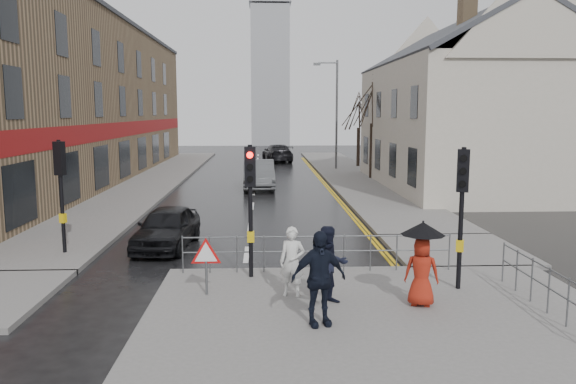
{
  "coord_description": "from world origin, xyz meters",
  "views": [
    {
      "loc": [
        0.54,
        -13.84,
        4.34
      ],
      "look_at": [
        1.3,
        3.5,
        1.87
      ],
      "focal_mm": 35.0,
      "sensor_mm": 36.0,
      "label": 1
    }
  ],
  "objects": [
    {
      "name": "pedestrian_d",
      "position": [
        1.61,
        -3.17,
        1.1
      ],
      "size": [
        1.2,
        0.72,
        1.91
      ],
      "primitive_type": "imported",
      "rotation": [
        0.0,
        0.0,
        0.24
      ],
      "color": "black",
      "rests_on": "near_pavement"
    },
    {
      "name": "tree_near",
      "position": [
        7.5,
        22.0,
        5.14
      ],
      "size": [
        2.4,
        2.4,
        6.58
      ],
      "color": "#2F231A",
      "rests_on": "right_pavement"
    },
    {
      "name": "street_lamp",
      "position": [
        5.82,
        28.0,
        4.71
      ],
      "size": [
        1.83,
        0.25,
        8.0
      ],
      "color": "#595B5E",
      "rests_on": "right_pavement"
    },
    {
      "name": "pedestrian_b",
      "position": [
        1.97,
        -1.93,
        1.01
      ],
      "size": [
        0.97,
        0.82,
        1.74
      ],
      "primitive_type": "imported",
      "rotation": [
        0.0,
        0.0,
        0.22
      ],
      "color": "black",
      "rests_on": "near_pavement"
    },
    {
      "name": "building_left_terrace",
      "position": [
        -12.0,
        22.0,
        5.0
      ],
      "size": [
        8.0,
        42.0,
        10.0
      ],
      "primitive_type": "cube",
      "color": "#8A704F",
      "rests_on": "ground"
    },
    {
      "name": "warning_sign",
      "position": [
        -0.8,
        -1.21,
        1.04
      ],
      "size": [
        0.8,
        0.07,
        1.35
      ],
      "color": "#595B5E",
      "rests_on": "near_pavement"
    },
    {
      "name": "left_pavement",
      "position": [
        -6.5,
        23.0,
        0.07
      ],
      "size": [
        4.0,
        44.0,
        0.14
      ],
      "primitive_type": "cube",
      "color": "#605E5B",
      "rests_on": "ground"
    },
    {
      "name": "tree_far",
      "position": [
        8.0,
        30.0,
        4.42
      ],
      "size": [
        2.4,
        2.4,
        5.64
      ],
      "color": "#2F231A",
      "rests_on": "right_pavement"
    },
    {
      "name": "traffic_signal_near_left",
      "position": [
        0.2,
        0.2,
        2.46
      ],
      "size": [
        0.28,
        0.27,
        3.4
      ],
      "color": "black",
      "rests_on": "near_pavement"
    },
    {
      "name": "near_pavement",
      "position": [
        3.0,
        -3.5,
        0.07
      ],
      "size": [
        10.0,
        9.0,
        0.14
      ],
      "primitive_type": "cube",
      "color": "#605E5B",
      "rests_on": "ground"
    },
    {
      "name": "traffic_signal_far_left",
      "position": [
        -5.5,
        3.0,
        2.46
      ],
      "size": [
        0.34,
        0.33,
        3.4
      ],
      "color": "black",
      "rests_on": "left_pavement"
    },
    {
      "name": "pedestrian_a",
      "position": [
        1.18,
        -1.36,
        0.95
      ],
      "size": [
        0.66,
        0.51,
        1.61
      ],
      "primitive_type": "imported",
      "rotation": [
        0.0,
        0.0,
        -0.23
      ],
      "color": "silver",
      "rests_on": "near_pavement"
    },
    {
      "name": "right_pavement",
      "position": [
        6.5,
        25.0,
        0.07
      ],
      "size": [
        4.0,
        40.0,
        0.14
      ],
      "primitive_type": "cube",
      "color": "#605E5B",
      "rests_on": "ground"
    },
    {
      "name": "car_parked",
      "position": [
        -2.58,
        4.0,
        0.67
      ],
      "size": [
        1.98,
        4.08,
        1.34
      ],
      "primitive_type": "imported",
      "rotation": [
        0.0,
        0.0,
        -0.1
      ],
      "color": "black",
      "rests_on": "ground"
    },
    {
      "name": "church_tower",
      "position": [
        1.5,
        62.0,
        9.0
      ],
      "size": [
        5.0,
        5.0,
        18.0
      ],
      "primitive_type": "cube",
      "color": "#979AA0",
      "rests_on": "ground"
    },
    {
      "name": "pavement_bridge_right",
      "position": [
        6.5,
        3.0,
        0.07
      ],
      "size": [
        4.0,
        4.2,
        0.14
      ],
      "primitive_type": "cube",
      "color": "#605E5B",
      "rests_on": "ground"
    },
    {
      "name": "car_mid",
      "position": [
        0.26,
        18.06,
        0.82
      ],
      "size": [
        1.85,
        4.99,
        1.63
      ],
      "primitive_type": "imported",
      "rotation": [
        0.0,
        0.0,
        0.03
      ],
      "color": "#4E5154",
      "rests_on": "ground"
    },
    {
      "name": "car_far",
      "position": [
        1.77,
        35.57,
        0.77
      ],
      "size": [
        2.88,
        5.57,
        1.54
      ],
      "primitive_type": "imported",
      "rotation": [
        0.0,
        0.0,
        3.28
      ],
      "color": "black",
      "rests_on": "ground"
    },
    {
      "name": "traffic_signal_near_right",
      "position": [
        5.2,
        -1.0,
        2.46
      ],
      "size": [
        0.34,
        0.33,
        3.4
      ],
      "color": "black",
      "rests_on": "near_pavement"
    },
    {
      "name": "pedestrian_with_umbrella",
      "position": [
        3.96,
        -2.14,
        1.21
      ],
      "size": [
        0.96,
        0.96,
        1.86
      ],
      "color": "maroon",
      "rests_on": "near_pavement"
    },
    {
      "name": "guard_railing_front",
      "position": [
        1.95,
        0.6,
        0.86
      ],
      "size": [
        7.14,
        0.04,
        1.0
      ],
      "color": "#595B5E",
      "rests_on": "near_pavement"
    },
    {
      "name": "ground",
      "position": [
        0.0,
        0.0,
        0.0
      ],
      "size": [
        120.0,
        120.0,
        0.0
      ],
      "primitive_type": "plane",
      "color": "black",
      "rests_on": "ground"
    },
    {
      "name": "guard_railing_side",
      "position": [
        6.5,
        -2.75,
        0.84
      ],
      "size": [
        0.04,
        4.54,
        1.0
      ],
      "color": "#595B5E",
      "rests_on": "near_pavement"
    },
    {
      "name": "building_right_cream",
      "position": [
        12.0,
        18.0,
        4.78
      ],
      "size": [
        9.0,
        16.4,
        10.1
      ],
      "color": "beige",
      "rests_on": "ground"
    }
  ]
}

